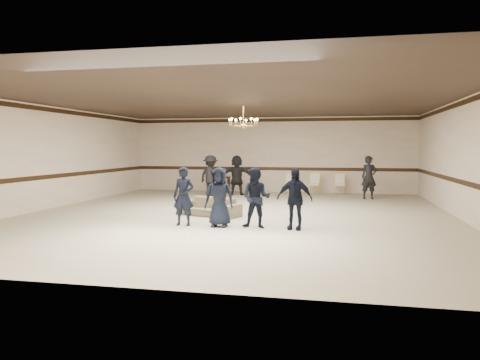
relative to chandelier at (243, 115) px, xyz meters
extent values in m
cube|color=#BBA890|center=(0.00, -1.00, -2.88)|extent=(12.00, 14.00, 0.01)
cube|color=#2D2019|center=(0.00, -1.00, 0.33)|extent=(12.00, 14.00, 0.01)
cube|color=beige|center=(0.00, 6.00, -1.27)|extent=(12.00, 0.01, 3.20)
cube|color=beige|center=(0.00, -8.00, -1.27)|extent=(12.00, 0.01, 3.20)
cube|color=beige|center=(-6.00, -1.00, -1.27)|extent=(0.01, 14.00, 3.20)
cube|color=beige|center=(6.00, -1.00, -1.27)|extent=(0.01, 14.00, 3.20)
cube|color=black|center=(0.00, 5.99, -1.88)|extent=(12.00, 0.02, 0.14)
cube|color=black|center=(0.00, 5.99, 0.21)|extent=(12.00, 0.02, 0.14)
imported|color=black|center=(-0.88, -3.03, -2.16)|extent=(0.53, 0.35, 1.43)
imported|color=black|center=(0.02, -3.03, -2.16)|extent=(0.71, 0.47, 1.43)
imported|color=black|center=(0.92, -3.03, -2.16)|extent=(0.73, 0.59, 1.43)
imported|color=black|center=(1.82, -3.03, -2.16)|extent=(0.88, 0.46, 1.43)
imported|color=#6E6749|center=(-0.68, -1.33, -2.62)|extent=(1.88, 1.24, 0.51)
imported|color=black|center=(-2.05, 3.66, -2.07)|extent=(1.19, 1.02, 1.60)
imported|color=black|center=(-1.15, 4.36, -2.07)|extent=(1.54, 0.68, 1.60)
imported|color=black|center=(3.95, 3.96, -2.07)|extent=(0.66, 0.52, 1.60)
cube|color=black|center=(-2.10, 5.46, -2.54)|extent=(0.81, 0.36, 0.67)
camera|label=1|loc=(2.78, -13.71, -0.98)|focal=34.59mm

